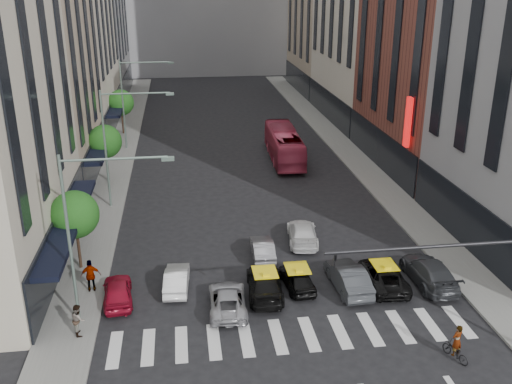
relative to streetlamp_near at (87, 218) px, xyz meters
name	(u,v)px	position (x,y,z in m)	size (l,w,h in m)	color
ground	(304,353)	(10.04, -4.00, -5.90)	(160.00, 160.00, 0.00)	black
sidewalk_left	(116,167)	(-1.46, 26.00, -5.83)	(3.00, 96.00, 0.15)	slate
sidewalk_right	(353,157)	(21.54, 26.00, -5.83)	(3.00, 96.00, 0.15)	slate
building_left_b	(33,39)	(-6.96, 24.00, 6.10)	(8.00, 16.00, 24.00)	tan
building_right_b	(433,23)	(27.04, 23.00, 7.10)	(8.00, 18.00, 26.00)	brown
tree_near	(75,215)	(-1.76, 6.00, -2.25)	(2.88, 2.88, 4.95)	black
tree_mid	(105,142)	(-1.76, 22.00, -2.25)	(2.88, 2.88, 4.95)	black
tree_far	(121,103)	(-1.76, 38.00, -2.25)	(2.88, 2.88, 4.95)	black
streetlamp_near	(87,218)	(0.00, 0.00, 0.00)	(5.38, 0.25, 9.00)	gray
streetlamp_mid	(117,133)	(0.00, 16.00, 0.00)	(5.38, 0.25, 9.00)	gray
streetlamp_far	(132,92)	(0.00, 32.00, 0.00)	(5.38, 0.25, 9.00)	gray
traffic_signal	(478,270)	(17.74, -5.00, -1.43)	(10.10, 0.20, 6.00)	black
liberty_sign	(408,122)	(22.64, 16.00, 0.10)	(0.30, 0.70, 4.00)	red
car_red	(118,291)	(0.84, 1.92, -5.25)	(1.55, 3.86, 1.32)	maroon
car_white_front	(177,279)	(4.07, 2.90, -5.28)	(1.32, 3.78, 1.24)	white
car_silver	(228,300)	(6.78, 0.32, -5.30)	(1.99, 4.33, 1.20)	#A5A5AB
taxi_left	(265,283)	(9.00, 1.61, -5.21)	(1.94, 4.78, 1.39)	black
taxi_center	(297,278)	(10.94, 2.07, -5.29)	(1.46, 3.62, 1.23)	black
car_grey_mid	(348,277)	(13.82, 1.54, -5.16)	(1.58, 4.54, 1.50)	#383B3F
taxi_right	(383,275)	(15.95, 1.66, -5.25)	(2.18, 4.72, 1.31)	black
car_grey_curb	(429,272)	(18.70, 1.58, -5.17)	(2.06, 5.07, 1.47)	#36393D
car_row2_left	(263,249)	(9.51, 6.02, -5.28)	(1.33, 3.80, 1.25)	#A7A7AC
car_row2_right	(302,233)	(12.51, 7.95, -5.23)	(1.90, 4.66, 1.35)	white
bus	(284,145)	(14.58, 26.23, -4.37)	(2.58, 11.02, 3.07)	#BC3754
motorcycle	(455,352)	(16.98, -5.39, -5.49)	(0.55, 1.58, 0.83)	black
rider	(459,330)	(16.98, -5.39, -4.28)	(0.58, 0.38, 1.60)	gray
pedestrian_near	(78,319)	(-0.77, -1.14, -4.93)	(0.80, 0.62, 1.65)	gray
pedestrian_far	(91,276)	(-0.70, 3.06, -4.80)	(1.12, 0.47, 1.91)	gray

